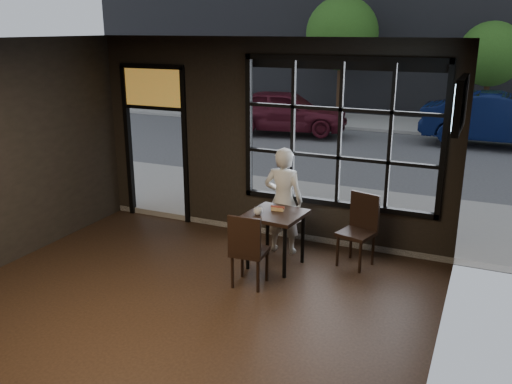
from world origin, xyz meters
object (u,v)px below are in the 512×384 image
at_px(navy_car, 502,119).
at_px(man, 283,201).
at_px(chair_near, 250,249).
at_px(cafe_table, 276,239).

bearing_deg(navy_car, man, 162.86).
bearing_deg(chair_near, man, -93.89).
bearing_deg(navy_car, cafe_table, 164.25).
bearing_deg(chair_near, cafe_table, -101.50).
height_order(cafe_table, man, man).
distance_m(cafe_table, chair_near, 0.71).
height_order(chair_near, navy_car, navy_car).
xyz_separation_m(cafe_table, navy_car, (2.88, 10.05, 0.42)).
bearing_deg(cafe_table, chair_near, -91.66).
relative_size(chair_near, navy_car, 0.23).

